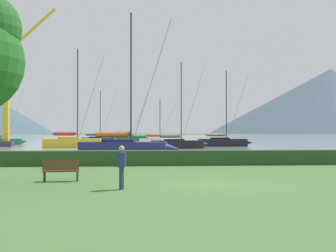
{
  "coord_description": "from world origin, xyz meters",
  "views": [
    {
      "loc": [
        -3.2,
        -18.5,
        2.19
      ],
      "look_at": [
        2.56,
        57.55,
        3.09
      ],
      "focal_mm": 48.87,
      "sensor_mm": 36.0,
      "label": 1
    }
  ],
  "objects": [
    {
      "name": "sailboat_slip_0",
      "position": [
        -4.25,
        86.04,
        0.76
      ],
      "size": [
        9.17,
        2.87,
        11.38
      ],
      "rotation": [
        0.0,
        0.0,
        0.02
      ],
      "color": "#236B38",
      "rests_on": "harbor_water"
    },
    {
      "name": "ground_plane",
      "position": [
        0.0,
        0.0,
        0.0
      ],
      "size": [
        1000.0,
        1000.0,
        0.0
      ],
      "primitive_type": "plane",
      "color": "#477038"
    },
    {
      "name": "distant_hill_central_peak",
      "position": [
        189.67,
        415.0,
        31.76
      ],
      "size": [
        239.99,
        239.99,
        63.53
      ],
      "primitive_type": "cone",
      "color": "#4C6070",
      "rests_on": "ground_plane"
    },
    {
      "name": "sailboat_slip_1",
      "position": [
        -11.35,
        44.45,
        0.76
      ],
      "size": [
        8.87,
        2.74,
        13.45
      ],
      "rotation": [
        0.0,
        0.0,
        0.02
      ],
      "color": "gold",
      "rests_on": "harbor_water"
    },
    {
      "name": "sailboat_slip_10",
      "position": [
        9.87,
        47.43,
        0.68
      ],
      "size": [
        8.06,
        2.53,
        11.09
      ],
      "rotation": [
        0.0,
        0.0,
        0.02
      ],
      "color": "black",
      "rests_on": "harbor_water"
    },
    {
      "name": "person_seated_viewer",
      "position": [
        -3.65,
        -1.2,
        0.97
      ],
      "size": [
        0.36,
        0.56,
        1.65
      ],
      "rotation": [
        0.0,
        0.0,
        -0.2
      ],
      "color": "#2D3347",
      "rests_on": "ground_plane"
    },
    {
      "name": "sailboat_slip_8",
      "position": [
        -24.9,
        59.81,
        0.59
      ],
      "size": [
        7.08,
        2.74,
        9.59
      ],
      "rotation": [
        0.0,
        0.0,
        0.12
      ],
      "color": "#236B38",
      "rests_on": "harbor_water"
    },
    {
      "name": "park_bench_near_path",
      "position": [
        -6.36,
        1.75,
        0.53
      ],
      "size": [
        1.6,
        0.59,
        0.95
      ],
      "rotation": [
        0.0,
        0.0,
        0.08
      ],
      "color": "brown",
      "rests_on": "ground_plane"
    },
    {
      "name": "sailboat_slip_7",
      "position": [
        0.93,
        59.78,
        0.56
      ],
      "size": [
        6.98,
        2.82,
        7.64
      ],
      "rotation": [
        0.0,
        0.0,
        -0.14
      ],
      "color": "white",
      "rests_on": "harbor_water"
    },
    {
      "name": "sailboat_slip_11",
      "position": [
        -3.97,
        23.23,
        0.77
      ],
      "size": [
        9.19,
        3.77,
        13.02
      ],
      "rotation": [
        0.0,
        0.0,
        -0.15
      ],
      "color": "navy",
      "rests_on": "harbor_water"
    },
    {
      "name": "sailboat_slip_2",
      "position": [
        2.48,
        39.88,
        0.64
      ],
      "size": [
        7.61,
        2.76,
        11.13
      ],
      "rotation": [
        0.0,
        0.0,
        0.08
      ],
      "color": "black",
      "rests_on": "harbor_water"
    },
    {
      "name": "harbor_water",
      "position": [
        0.0,
        137.0,
        0.0
      ],
      "size": [
        320.0,
        246.0,
        0.0
      ],
      "primitive_type": "cube",
      "color": "#8C9EA3",
      "rests_on": "ground_plane"
    },
    {
      "name": "sailboat_slip_3",
      "position": [
        -10.02,
        70.01,
        0.62
      ],
      "size": [
        7.47,
        2.61,
        10.09
      ],
      "rotation": [
        0.0,
        0.0,
        -0.07
      ],
      "color": "navy",
      "rests_on": "harbor_water"
    },
    {
      "name": "dock_crane",
      "position": [
        -21.23,
        48.95,
        6.37
      ],
      "size": [
        8.05,
        2.0,
        20.18
      ],
      "color": "#333338",
      "rests_on": "ground_plane"
    },
    {
      "name": "hedge_line",
      "position": [
        0.0,
        11.0,
        0.48
      ],
      "size": [
        80.0,
        1.2,
        0.95
      ],
      "primitive_type": "cube",
      "color": "#284C23",
      "rests_on": "ground_plane"
    }
  ]
}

